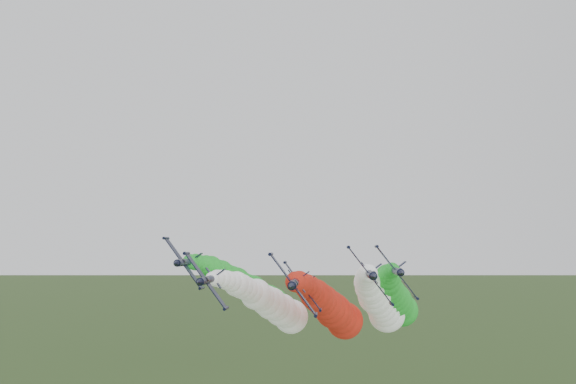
# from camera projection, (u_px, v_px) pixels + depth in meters

# --- Properties ---
(jet_lead) EXTENTS (16.76, 74.33, 21.89)m
(jet_lead) POSITION_uv_depth(u_px,v_px,m) (331.00, 309.00, 123.69)
(jet_lead) COLOR black
(jet_lead) RESTS_ON ground
(jet_inner_left) EXTENTS (16.65, 74.22, 21.77)m
(jet_inner_left) POSITION_uv_depth(u_px,v_px,m) (272.00, 305.00, 131.44)
(jet_inner_left) COLOR black
(jet_inner_left) RESTS_ON ground
(jet_inner_right) EXTENTS (16.85, 74.42, 21.97)m
(jet_inner_right) POSITION_uv_depth(u_px,v_px,m) (379.00, 302.00, 128.77)
(jet_inner_right) COLOR black
(jet_inner_right) RESTS_ON ground
(jet_outer_left) EXTENTS (16.64, 74.21, 21.76)m
(jet_outer_left) POSITION_uv_depth(u_px,v_px,m) (254.00, 292.00, 139.97)
(jet_outer_left) COLOR black
(jet_outer_left) RESTS_ON ground
(jet_outer_right) EXTENTS (16.63, 74.20, 21.76)m
(jet_outer_right) POSITION_uv_depth(u_px,v_px,m) (395.00, 298.00, 137.01)
(jet_outer_right) COLOR black
(jet_outer_right) RESTS_ON ground
(jet_trail) EXTENTS (16.07, 73.65, 21.20)m
(jet_trail) POSITION_uv_depth(u_px,v_px,m) (330.00, 305.00, 143.41)
(jet_trail) COLOR black
(jet_trail) RESTS_ON ground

